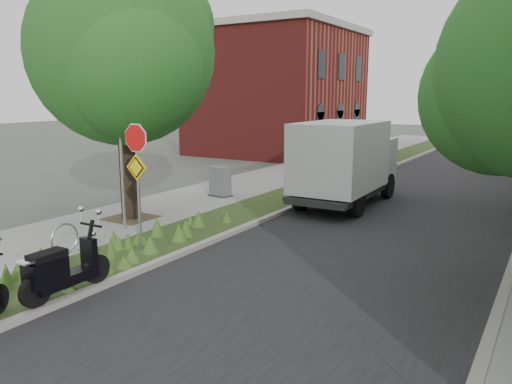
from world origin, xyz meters
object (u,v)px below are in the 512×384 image
scooter_far (57,275)px  utility_cabinet (220,182)px  sign_assembly (137,161)px  box_truck (346,159)px

scooter_far → utility_cabinet: (-3.05, 9.47, 0.07)m
sign_assembly → utility_cabinet: (-2.25, 6.50, -1.67)m
sign_assembly → box_truck: 8.26m
scooter_far → utility_cabinet: utility_cabinet is taller
box_truck → utility_cabinet: 4.73m
sign_assembly → box_truck: bearing=74.9°
scooter_far → utility_cabinet: size_ratio=1.80×
sign_assembly → scooter_far: 3.54m
scooter_far → box_truck: (1.34, 10.92, 1.07)m
box_truck → utility_cabinet: size_ratio=5.09×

